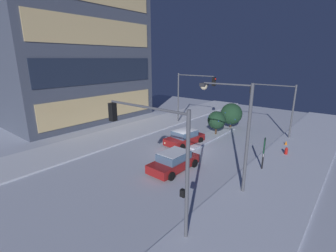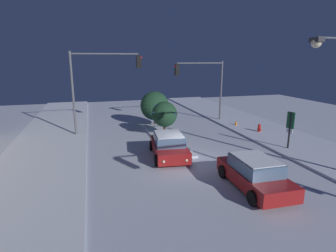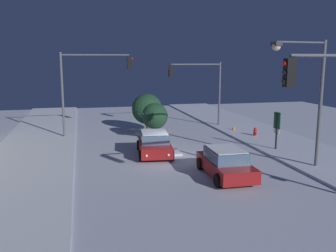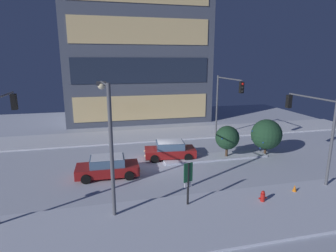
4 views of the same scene
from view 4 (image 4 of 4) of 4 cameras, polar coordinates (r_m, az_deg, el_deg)
name	(u,v)px [view 4 (image 4 of 4)]	position (r m, az deg, el deg)	size (l,w,h in m)	color
ground	(156,163)	(22.77, -2.42, -7.63)	(52.00, 52.00, 0.00)	silver
curb_strip_near	(188,220)	(15.23, 4.17, -18.62)	(52.00, 5.20, 0.14)	silver
curb_strip_far	(141,135)	(30.83, -5.50, -1.94)	(52.00, 5.20, 0.14)	silver
median_strip	(215,157)	(24.35, 9.52, -6.21)	(9.00, 1.80, 0.14)	silver
office_tower_main	(135,36)	(41.63, -6.83, 17.84)	(18.66, 13.25, 23.04)	#4C5466
car_near	(108,167)	(20.53, -12.21, -8.18)	(4.52, 2.20, 1.49)	maroon
car_far	(170,150)	(23.71, 0.40, -4.93)	(4.47, 2.50, 1.49)	maroon
traffic_light_corner_near_left	(0,131)	(17.41, -30.98, -0.90)	(0.32, 5.44, 6.37)	#565960
traffic_light_corner_near_right	(311,120)	(21.72, 27.15, 1.17)	(0.32, 4.90, 5.82)	#565960
traffic_light_corner_far_right	(226,96)	(28.44, 11.76, 5.97)	(0.32, 5.56, 6.58)	#565960
street_lamp_arched	(108,127)	(14.99, -12.15, -0.25)	(0.69, 3.34, 7.06)	#565960
fire_hydrant	(263,197)	(17.56, 18.74, -13.60)	(0.48, 0.26, 0.79)	red
parking_info_sign	(188,179)	(15.85, 4.12, -10.80)	(0.55, 0.20, 2.61)	black
decorated_tree_median	(266,134)	(25.74, 19.43, -1.63)	(2.63, 2.63, 3.15)	#473323
decorated_tree_left_of_median	(227,138)	(24.05, 11.99, -2.35)	(2.01, 2.01, 2.77)	#473323
construction_cone	(295,189)	(19.51, 24.39, -11.66)	(0.36, 0.36, 0.55)	orange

